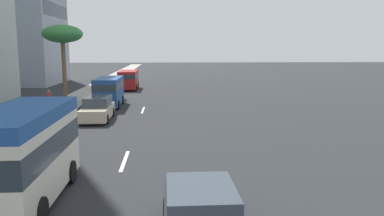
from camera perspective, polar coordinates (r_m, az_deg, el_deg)
name	(u,v)px	position (r m, az deg, el deg)	size (l,w,h in m)	color
ground_plane	(147,100)	(37.60, -6.71, 1.15)	(198.00, 198.00, 0.00)	#26282B
sidewalk_right	(74,100)	(38.54, -16.94, 1.13)	(162.00, 3.08, 0.15)	#9E9B93
lane_stripe_mid	(125,161)	(17.66, -9.90, -7.67)	(3.20, 0.16, 0.01)	silver
lane_stripe_far	(143,110)	(31.59, -7.24, -0.31)	(3.20, 0.16, 0.01)	silver
minibus_lead	(23,152)	(13.58, -23.62, -5.93)	(6.16, 2.28, 3.09)	silver
car_second	(98,109)	(27.78, -13.73, -0.15)	(4.69, 1.87, 1.62)	beige
van_third	(109,90)	(33.89, -12.14, 2.59)	(5.39, 2.08, 2.48)	#1E478C
car_fourth	(200,214)	(10.35, 1.23, -15.40)	(4.27, 1.94, 1.54)	black
van_fifth	(128,79)	(47.68, -9.35, 4.28)	(5.32, 2.21, 2.26)	#A51E1E
pedestrian_near_lamp	(49,99)	(32.45, -20.34, 1.24)	(0.35, 0.27, 1.57)	gold
palm_tree	(62,35)	(37.24, -18.54, 10.14)	(3.58, 3.58, 6.91)	brown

